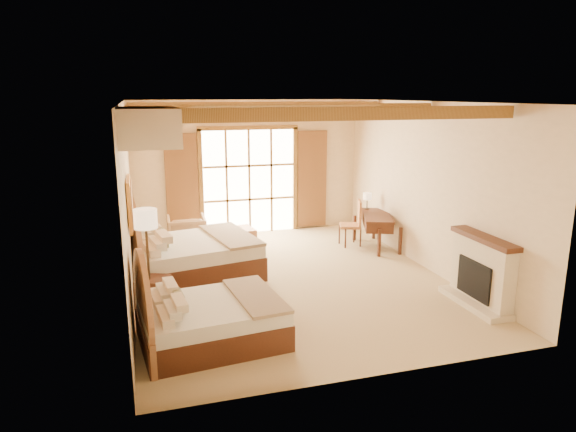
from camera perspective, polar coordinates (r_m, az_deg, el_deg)
name	(u,v)px	position (r m, az deg, el deg)	size (l,w,h in m)	color
floor	(290,279)	(9.55, 0.18, -7.01)	(7.00, 7.00, 0.00)	tan
wall_back	(248,167)	(12.46, -4.41, 5.40)	(5.50, 5.50, 0.00)	beige
wall_left	(128,203)	(8.75, -17.35, 1.38)	(7.00, 7.00, 0.00)	beige
wall_right	(427,186)	(10.23, 15.15, 3.20)	(7.00, 7.00, 0.00)	beige
ceiling	(290,102)	(8.95, 0.20, 12.57)	(7.00, 7.00, 0.00)	#AF6A3C
ceiling_beams	(290,109)	(8.95, 0.20, 11.80)	(5.39, 4.60, 0.18)	olive
french_doors	(249,182)	(12.46, -4.33, 3.77)	(3.95, 0.08, 2.60)	white
fireplace	(481,275)	(8.81, 20.61, -6.15)	(0.46, 1.40, 1.16)	beige
painting	(130,203)	(7.99, -17.14, 1.38)	(0.06, 0.95, 0.75)	#C17F33
canopy_valance	(148,126)	(6.59, -15.26, 9.61)	(0.70, 1.40, 0.45)	#F9E5C1
bed_near	(201,317)	(7.20, -9.60, -11.05)	(2.03, 1.62, 1.24)	#4D2516
bed_far	(182,254)	(9.67, -11.67, -4.16)	(2.61, 2.14, 1.52)	#4D2516
nightstand	(154,295)	(8.39, -14.66, -8.44)	(0.45, 0.45, 0.54)	#4D2516
floor_lamp	(146,225)	(8.02, -15.52, -1.00)	(0.35, 0.35, 1.65)	#342516
armchair	(187,233)	(11.40, -11.18, -1.86)	(0.81, 0.83, 0.75)	#A47951
ottoman	(239,238)	(11.40, -5.41, -2.47)	(0.61, 0.61, 0.44)	#A66A46
desk	(376,230)	(11.54, 9.81, -1.51)	(1.03, 1.50, 0.74)	#4D2516
desk_chair	(351,231)	(11.62, 7.02, -1.70)	(0.58, 0.57, 1.03)	#B37B4A
desk_lamp	(367,197)	(11.91, 8.81, 2.13)	(0.19, 0.19, 0.38)	#342516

